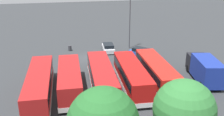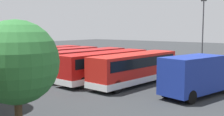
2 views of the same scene
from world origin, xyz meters
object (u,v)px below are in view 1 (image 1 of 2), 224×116
Objects in this scene: bus_single_deck_near_end at (156,72)px; waste_bin_yellow at (70,48)px; bus_single_deck_third at (102,77)px; bus_single_deck_fourth at (70,79)px; bus_single_deck_second at (132,76)px; box_truck_blue at (204,68)px; car_hatchback_silver at (108,48)px; car_small_green at (141,52)px; bus_single_deck_fifth at (40,84)px; lamp_post_tall at (130,20)px.

bus_single_deck_near_end is 18.70m from waste_bin_yellow.
bus_single_deck_fourth is (3.82, -0.07, -0.00)m from bus_single_deck_third.
bus_single_deck_second is 11.64× the size of waste_bin_yellow.
car_hatchback_silver is at bearing -56.16° from box_truck_blue.
car_hatchback_silver is at bearing -76.74° from bus_single_deck_near_end.
car_small_green is at bearing -114.75° from bus_single_deck_second.
bus_single_deck_fourth is at bearing -0.38° from bus_single_deck_near_end.
bus_single_deck_fifth is (7.21, 0.54, 0.00)m from bus_single_deck_third.
bus_single_deck_near_end is at bearing -4.62° from box_truck_blue.
bus_single_deck_third is 17.26m from lamp_post_tall.
bus_single_deck_second is at bearing 65.25° from car_small_green.
bus_single_deck_near_end is 7.00m from bus_single_deck_third.
car_small_green is at bearing 142.24° from car_hatchback_silver.
bus_single_deck_fifth is 17.01m from waste_bin_yellow.
box_truck_blue reaches higher than car_hatchback_silver.
box_truck_blue is at bearing -179.93° from bus_single_deck_fifth.
bus_single_deck_third is 0.97× the size of bus_single_deck_fifth.
box_truck_blue is at bearing 123.84° from car_hatchback_silver.
bus_single_deck_second is at bearing -179.49° from bus_single_deck_fifth.
car_small_green is 12.72m from waste_bin_yellow.
car_hatchback_silver is at bearing -90.33° from bus_single_deck_second.
lamp_post_tall reaches higher than bus_single_deck_fifth.
bus_single_deck_near_end and bus_single_deck_second have the same top height.
box_truck_blue is (-13.40, 0.52, 0.08)m from bus_single_deck_third.
lamp_post_tall is at bearing -134.20° from bus_single_deck_fifth.
lamp_post_tall reaches higher than car_small_green.
waste_bin_yellow is (9.84, -15.86, -1.15)m from bus_single_deck_near_end.
box_truck_blue is at bearing 134.76° from waste_bin_yellow.
bus_single_deck_near_end is at bearing 86.77° from lamp_post_tall.
car_hatchback_silver is 6.10m from car_small_green.
car_small_green is (4.86, -10.71, -1.01)m from box_truck_blue.
bus_single_deck_third is at bearing 75.04° from car_hatchback_silver.
car_hatchback_silver is (-0.08, -14.37, -0.92)m from bus_single_deck_second.
bus_single_deck_near_end and bus_single_deck_fourth have the same top height.
waste_bin_yellow is at bearing -16.47° from car_hatchback_silver.
bus_single_deck_fourth is 2.41× the size of car_hatchback_silver.
bus_single_deck_second is 2.54× the size of car_small_green.
car_small_green is 6.63m from lamp_post_tall.
box_truck_blue is 17.41m from car_hatchback_silver.
bus_single_deck_fourth is at bearing 39.31° from car_small_green.
bus_single_deck_fifth is at bearing 0.07° from box_truck_blue.
bus_single_deck_near_end is at bearing 81.41° from car_small_green.
car_small_green is (-12.36, -10.12, -0.92)m from bus_single_deck_fourth.
car_hatchback_silver is (-7.54, -13.85, -0.92)m from bus_single_deck_fourth.
bus_single_deck_fifth is at bearing 34.27° from car_small_green.
car_hatchback_silver is at bearing 13.84° from lamp_post_tall.
waste_bin_yellow is at bearing -45.24° from box_truck_blue.
bus_single_deck_second is at bearing 111.66° from waste_bin_yellow.
bus_single_deck_third is at bearing 100.16° from waste_bin_yellow.
lamp_post_tall is at bearing -81.67° from car_small_green.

